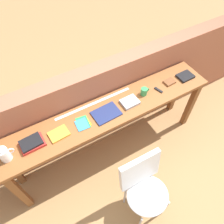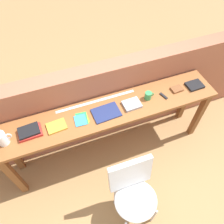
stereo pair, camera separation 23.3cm
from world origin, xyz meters
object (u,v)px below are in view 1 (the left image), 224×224
Objects in this scene: multitool_folded at (158,90)px; mug at (144,91)px; book_open_centre at (106,113)px; leather_journal_brown at (169,82)px; pitcher_white at (4,154)px; book_repair_rightmost at (185,76)px; chair_white_moulded at (145,187)px; book_stack_leftmost at (32,143)px; pamphlet_pile_colourful at (83,123)px; magazine_cycling at (59,134)px.

mug is at bearing 168.05° from multitool_folded.
book_open_centre is 2.64× the size of multitool_folded.
mug is 0.85× the size of leather_journal_brown.
multitool_folded is (1.74, -0.01, -0.07)m from pitcher_white.
book_repair_rightmost reaches higher than multitool_folded.
book_stack_leftmost is (-0.81, 0.80, 0.38)m from chair_white_moulded.
leather_journal_brown reaches higher than multitool_folded.
mug reaches higher than pamphlet_pile_colourful.
magazine_cycling is 1.76× the size of multitool_folded.
multitool_folded is (1.50, -0.03, -0.02)m from book_stack_leftmost.
mug reaches higher than multitool_folded.
pitcher_white is 1.67× the size of multitool_folded.
book_stack_leftmost is at bearing 178.06° from pamphlet_pile_colourful.
chair_white_moulded is 1.41m from book_repair_rightmost.
chair_white_moulded is at bearing -70.24° from pamphlet_pile_colourful.
book_open_centre is 0.52m from mug.
book_stack_leftmost is 2.11× the size of mug.
chair_white_moulded is 4.85× the size of pitcher_white.
book_open_centre is at bearing -2.08° from book_stack_leftmost.
pitcher_white is 1.56m from mug.
book_open_centre is at bearing -5.45° from magazine_cycling.
book_repair_rightmost is (1.12, 0.01, 0.01)m from book_open_centre.
book_repair_rightmost is at bearing 35.30° from chair_white_moulded.
magazine_cycling is at bearing 124.87° from chair_white_moulded.
chair_white_moulded is at bearing -44.71° from book_stack_leftmost.
leather_journal_brown is (0.19, 0.04, 0.00)m from multitool_folded.
pitcher_white is 0.96× the size of book_repair_rightmost.
pamphlet_pile_colourful is 0.62× the size of book_open_centre.
pitcher_white is at bearing -179.52° from pamphlet_pile_colourful.
multitool_folded is at bearing -0.95° from pamphlet_pile_colourful.
book_stack_leftmost reaches higher than pamphlet_pile_colourful.
chair_white_moulded is at bearing -131.77° from multitool_folded.
book_stack_leftmost is at bearing 175.13° from book_open_centre.
pamphlet_pile_colourful is at bearing 109.76° from chair_white_moulded.
leather_journal_brown is (0.88, 0.81, 0.37)m from chair_white_moulded.
pitcher_white reaches higher than book_open_centre.
multitool_folded is (0.18, -0.04, -0.04)m from mug.
mug is at bearing 177.11° from book_repair_rightmost.
chair_white_moulded is at bearing -36.37° from pitcher_white.
book_stack_leftmost is 1.69m from leather_journal_brown.
book_open_centre is 2.64× the size of mug.
book_open_centre reaches higher than chair_white_moulded.
book_open_centre is 0.70m from multitool_folded.
magazine_cycling is at bearing 176.11° from book_open_centre.
pitcher_white is at bearing -174.33° from book_stack_leftmost.
book_repair_rightmost is at bearing 0.20° from pitcher_white.
book_repair_rightmost reaches higher than book_open_centre.
pitcher_white is 1.93m from leather_journal_brown.
pamphlet_pile_colourful is at bearing -4.18° from magazine_cycling.
magazine_cycling is at bearing 179.19° from book_repair_rightmost.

